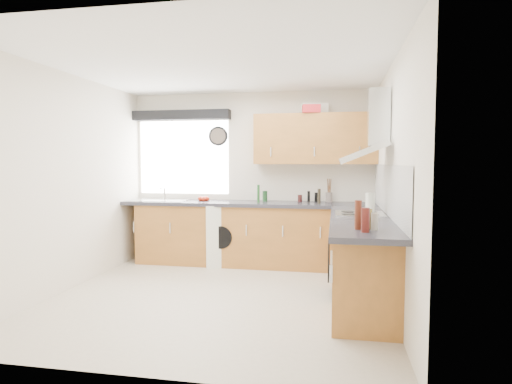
% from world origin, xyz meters
% --- Properties ---
extents(ground_plane, '(3.60, 3.60, 0.00)m').
position_xyz_m(ground_plane, '(0.00, 0.00, 0.00)').
color(ground_plane, beige).
extents(ceiling, '(3.60, 3.60, 0.02)m').
position_xyz_m(ceiling, '(0.00, 0.00, 2.50)').
color(ceiling, white).
rests_on(ceiling, wall_back).
extents(wall_back, '(3.60, 0.02, 2.50)m').
position_xyz_m(wall_back, '(0.00, 1.80, 1.25)').
color(wall_back, silver).
rests_on(wall_back, ground_plane).
extents(wall_front, '(3.60, 0.02, 2.50)m').
position_xyz_m(wall_front, '(0.00, -1.80, 1.25)').
color(wall_front, silver).
rests_on(wall_front, ground_plane).
extents(wall_left, '(0.02, 3.60, 2.50)m').
position_xyz_m(wall_left, '(-1.80, 0.00, 1.25)').
color(wall_left, silver).
rests_on(wall_left, ground_plane).
extents(wall_right, '(0.02, 3.60, 2.50)m').
position_xyz_m(wall_right, '(1.80, 0.00, 1.25)').
color(wall_right, silver).
rests_on(wall_right, ground_plane).
extents(window, '(1.40, 0.02, 1.10)m').
position_xyz_m(window, '(-1.05, 1.79, 1.55)').
color(window, white).
rests_on(window, wall_back).
extents(window_blind, '(1.50, 0.18, 0.14)m').
position_xyz_m(window_blind, '(-1.05, 1.70, 2.18)').
color(window_blind, black).
rests_on(window_blind, wall_back).
extents(splashback, '(0.01, 3.00, 0.54)m').
position_xyz_m(splashback, '(1.79, 0.30, 1.18)').
color(splashback, white).
rests_on(splashback, wall_right).
extents(base_cab_back, '(3.00, 0.58, 0.86)m').
position_xyz_m(base_cab_back, '(-0.10, 1.51, 0.43)').
color(base_cab_back, '#905A24').
rests_on(base_cab_back, ground_plane).
extents(base_cab_corner, '(0.60, 0.60, 0.86)m').
position_xyz_m(base_cab_corner, '(1.50, 1.50, 0.43)').
color(base_cab_corner, '#905A24').
rests_on(base_cab_corner, ground_plane).
extents(base_cab_right, '(0.58, 2.10, 0.86)m').
position_xyz_m(base_cab_right, '(1.51, 0.15, 0.43)').
color(base_cab_right, '#905A24').
rests_on(base_cab_right, ground_plane).
extents(worktop_back, '(3.60, 0.62, 0.05)m').
position_xyz_m(worktop_back, '(0.00, 1.50, 0.89)').
color(worktop_back, '#24242C').
rests_on(worktop_back, base_cab_back).
extents(worktop_right, '(0.62, 2.42, 0.05)m').
position_xyz_m(worktop_right, '(1.50, 0.00, 0.89)').
color(worktop_right, '#24242C').
rests_on(worktop_right, base_cab_right).
extents(sink, '(0.84, 0.46, 0.10)m').
position_xyz_m(sink, '(-1.33, 1.50, 0.95)').
color(sink, silver).
rests_on(sink, worktop_back).
extents(oven, '(0.56, 0.58, 0.85)m').
position_xyz_m(oven, '(1.50, 0.30, 0.42)').
color(oven, black).
rests_on(oven, ground_plane).
extents(hob_plate, '(0.52, 0.52, 0.01)m').
position_xyz_m(hob_plate, '(1.50, 0.30, 0.92)').
color(hob_plate, silver).
rests_on(hob_plate, worktop_right).
extents(extractor_hood, '(0.52, 0.78, 0.66)m').
position_xyz_m(extractor_hood, '(1.60, 0.30, 1.77)').
color(extractor_hood, silver).
rests_on(extractor_hood, wall_right).
extents(upper_cabinets, '(1.70, 0.35, 0.70)m').
position_xyz_m(upper_cabinets, '(0.95, 1.62, 1.80)').
color(upper_cabinets, '#905A24').
rests_on(upper_cabinets, wall_back).
extents(washing_machine, '(0.74, 0.73, 0.87)m').
position_xyz_m(washing_machine, '(-0.31, 1.52, 0.44)').
color(washing_machine, white).
rests_on(washing_machine, ground_plane).
extents(wall_clock, '(0.29, 0.04, 0.29)m').
position_xyz_m(wall_clock, '(-0.50, 1.76, 1.87)').
color(wall_clock, black).
rests_on(wall_clock, wall_back).
extents(casserole, '(0.41, 0.35, 0.15)m').
position_xyz_m(casserole, '(0.92, 1.72, 2.22)').
color(casserole, white).
rests_on(casserole, upper_cabinets).
extents(storage_box, '(0.27, 0.23, 0.11)m').
position_xyz_m(storage_box, '(0.90, 1.52, 2.20)').
color(storage_box, red).
rests_on(storage_box, upper_cabinets).
extents(utensil_pot, '(0.12, 0.12, 0.14)m').
position_xyz_m(utensil_pot, '(1.15, 1.70, 0.98)').
color(utensil_pot, slate).
rests_on(utensil_pot, worktop_back).
extents(kitchen_roll, '(0.11, 0.11, 0.23)m').
position_xyz_m(kitchen_roll, '(1.62, 0.42, 1.02)').
color(kitchen_roll, white).
rests_on(kitchen_roll, worktop_right).
extents(tomato_cluster, '(0.18, 0.18, 0.07)m').
position_xyz_m(tomato_cluster, '(-0.66, 1.54, 0.94)').
color(tomato_cluster, red).
rests_on(tomato_cluster, worktop_back).
extents(jar_0, '(0.05, 0.05, 0.14)m').
position_xyz_m(jar_0, '(0.97, 1.65, 0.98)').
color(jar_0, black).
rests_on(jar_0, worktop_back).
extents(jar_1, '(0.04, 0.04, 0.20)m').
position_xyz_m(jar_1, '(1.02, 1.41, 1.01)').
color(jar_1, black).
rests_on(jar_1, worktop_back).
extents(jar_2, '(0.04, 0.04, 0.25)m').
position_xyz_m(jar_2, '(0.18, 1.40, 1.04)').
color(jar_2, '#1A4A1B').
rests_on(jar_2, worktop_back).
extents(jar_3, '(0.06, 0.06, 0.10)m').
position_xyz_m(jar_3, '(0.74, 1.66, 0.96)').
color(jar_3, '#331212').
rests_on(jar_3, worktop_back).
extents(jar_4, '(0.07, 0.07, 0.15)m').
position_xyz_m(jar_4, '(0.24, 1.62, 0.99)').
color(jar_4, '#133617').
rests_on(jar_4, worktop_back).
extents(jar_5, '(0.04, 0.04, 0.16)m').
position_xyz_m(jar_5, '(0.87, 1.63, 0.99)').
color(jar_5, black).
rests_on(jar_5, worktop_back).
extents(bottle_0, '(0.06, 0.06, 0.14)m').
position_xyz_m(bottle_0, '(1.56, -0.78, 0.98)').
color(bottle_0, '#A49D8C').
rests_on(bottle_0, worktop_right).
extents(bottle_1, '(0.06, 0.06, 0.25)m').
position_xyz_m(bottle_1, '(1.43, -0.77, 1.03)').
color(bottle_1, '#4F1E10').
rests_on(bottle_1, worktop_right).
extents(bottle_2, '(0.07, 0.07, 0.20)m').
position_xyz_m(bottle_2, '(1.48, -0.91, 1.01)').
color(bottle_2, '#4D1410').
rests_on(bottle_2, worktop_right).
extents(bottle_3, '(0.06, 0.06, 0.17)m').
position_xyz_m(bottle_3, '(1.52, -0.73, 0.99)').
color(bottle_3, olive).
rests_on(bottle_3, worktop_right).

